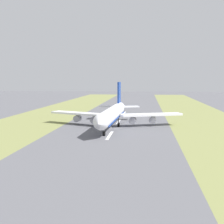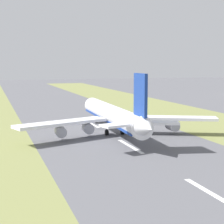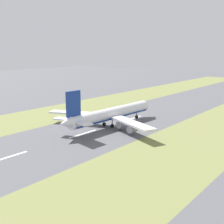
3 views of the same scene
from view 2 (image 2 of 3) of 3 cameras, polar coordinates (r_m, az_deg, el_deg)
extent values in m
plane|color=#56565B|center=(125.68, -1.10, -2.97)|extent=(800.00, 800.00, 0.00)
cube|color=olive|center=(145.28, 16.12, -1.84)|extent=(40.00, 600.00, 0.01)
cube|color=silver|center=(69.26, 15.08, -12.01)|extent=(1.20, 18.00, 0.01)
cube|color=silver|center=(103.62, 2.81, -5.24)|extent=(1.20, 18.00, 0.01)
cube|color=silver|center=(140.99, -3.05, -1.83)|extent=(1.20, 18.00, 0.01)
cylinder|color=white|center=(121.48, 0.00, -0.37)|extent=(8.00, 56.18, 6.00)
cone|color=white|center=(150.78, -3.24, 1.15)|extent=(6.06, 5.21, 5.88)
cone|color=white|center=(92.36, 5.39, -2.41)|extent=(5.31, 6.18, 5.10)
cube|color=navy|center=(121.72, 0.00, -1.14)|extent=(7.62, 53.93, 0.70)
cube|color=white|center=(110.91, -7.66, -1.67)|extent=(29.31, 15.53, 0.90)
cube|color=white|center=(121.07, 8.94, -0.92)|extent=(28.93, 17.30, 0.90)
cylinder|color=#93939E|center=(115.96, -3.72, -2.44)|extent=(3.37, 4.91, 3.20)
cylinder|color=#93939E|center=(110.98, -7.87, -2.95)|extent=(3.37, 4.91, 3.20)
cylinder|color=#93939E|center=(121.08, 4.63, -2.03)|extent=(3.37, 4.91, 3.20)
cylinder|color=#93939E|center=(121.41, 9.19, -2.08)|extent=(3.37, 4.91, 3.20)
cube|color=navy|center=(96.00, 4.35, 2.62)|extent=(1.09, 8.02, 11.00)
cube|color=white|center=(95.15, 1.20, -1.96)|extent=(10.82, 6.98, 0.60)
cube|color=white|center=(98.97, 7.29, -1.65)|extent=(10.90, 7.56, 0.60)
cylinder|color=#59595E|center=(142.35, -2.40, -0.72)|extent=(0.50, 0.50, 3.20)
cylinder|color=black|center=(142.59, -2.39, -1.36)|extent=(0.96, 1.83, 1.80)
cylinder|color=#59595E|center=(118.50, -0.80, -2.39)|extent=(0.50, 0.50, 3.20)
cylinder|color=black|center=(118.78, -0.80, -3.15)|extent=(0.96, 1.83, 1.80)
cylinder|color=#59595E|center=(119.97, 1.59, -2.27)|extent=(0.50, 0.50, 3.20)
cylinder|color=black|center=(120.25, 1.59, -3.02)|extent=(0.96, 1.83, 1.80)
camera|label=1|loc=(253.86, -13.30, 7.07)|focal=50.00mm
camera|label=3|loc=(130.56, 75.23, 8.50)|focal=50.00mm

